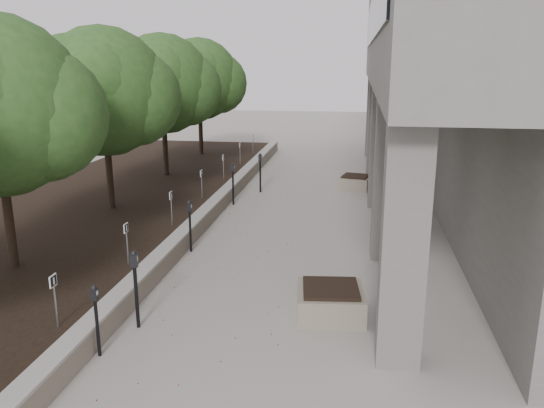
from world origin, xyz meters
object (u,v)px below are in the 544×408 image
Objects in this scene: parking_meter_5 at (233,184)px; parking_meter_4 at (260,173)px; parking_meter_3 at (190,226)px; crabapple_tree_3 at (105,119)px; parking_meter_1 at (136,290)px; crabapple_tree_5 at (200,97)px; planter_back at (355,182)px; parking_meter_2 at (97,321)px; crabapple_tree_4 at (163,105)px; planter_front at (330,301)px.

parking_meter_4 is at bearing 73.24° from parking_meter_5.
parking_meter_3 is 6.74m from parking_meter_4.
crabapple_tree_3 is 7.81m from parking_meter_1.
crabapple_tree_5 is 4.86× the size of planter_back.
parking_meter_1 is at bearing -92.15° from parking_meter_4.
planter_back is (4.16, 13.07, -0.38)m from parking_meter_2.
crabapple_tree_3 is at bearing 110.35° from parking_meter_1.
crabapple_tree_4 is 3.58× the size of parking_meter_1.
crabapple_tree_5 is at bearing 107.09° from parking_meter_2.
parking_meter_2 is 11.95m from parking_meter_4.
planter_front is (3.77, 2.12, -0.35)m from parking_meter_2.
parking_meter_1 reaches higher than parking_meter_5.
parking_meter_3 is (0.00, 5.23, 0.04)m from parking_meter_2.
planter_front is at bearing 8.91° from parking_meter_1.
crabapple_tree_3 reaches higher than parking_meter_5.
parking_meter_1 reaches higher than planter_back.
parking_meter_5 reaches higher than parking_meter_2.
planter_back is (7.41, 5.43, -2.86)m from crabapple_tree_3.
crabapple_tree_4 reaches higher than parking_meter_5.
parking_meter_1 is at bearing -108.05° from planter_back.
planter_front is 1.14× the size of planter_back.
crabapple_tree_3 is 4.86× the size of planter_back.
crabapple_tree_5 is 4.26× the size of planter_front.
parking_meter_1 reaches higher than planter_front.
parking_meter_1 is 1.03× the size of parking_meter_4.
crabapple_tree_5 is 9.17m from planter_back.
parking_meter_3 is at bearing -75.32° from crabapple_tree_5.
crabapple_tree_4 is 5.00m from crabapple_tree_5.
parking_meter_3 is at bearing 140.46° from planter_front.
parking_meter_5 is (0.05, 4.79, 0.05)m from parking_meter_3.
parking_meter_5 is (3.30, 2.37, -2.39)m from crabapple_tree_3.
crabapple_tree_5 is (0.00, 10.00, 0.00)m from crabapple_tree_3.
parking_meter_1 is at bearing -80.84° from parking_meter_3.
planter_back is (7.41, -4.57, -2.86)m from crabapple_tree_5.
planter_front is (3.52, 1.05, -0.46)m from parking_meter_1.
parking_meter_4 is at bearing -55.63° from crabapple_tree_5.
crabapple_tree_4 is at bearing 90.00° from crabapple_tree_3.
parking_meter_4 is (0.40, 10.87, -0.02)m from parking_meter_1.
crabapple_tree_4 is 4.63m from parking_meter_4.
parking_meter_1 is 3.70m from planter_front.
parking_meter_2 is at bearing -66.96° from crabapple_tree_3.
parking_meter_4 is at bearing -10.27° from crabapple_tree_4.
parking_meter_2 reaches higher than planter_front.
parking_meter_5 is (-0.21, 8.95, -0.03)m from parking_meter_1.
parking_meter_2 is at bearing -93.18° from parking_meter_4.
planter_front is at bearing 35.99° from parking_meter_2.
parking_meter_3 is 4.90m from planter_front.
crabapple_tree_4 is 4.22× the size of parking_meter_2.
crabapple_tree_3 is 3.71× the size of parking_meter_5.
planter_back is (0.39, 10.95, -0.04)m from planter_front.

